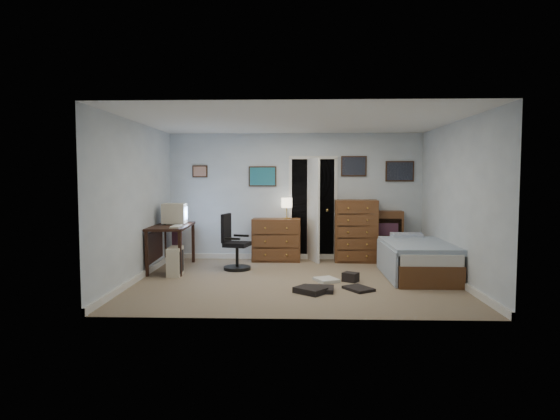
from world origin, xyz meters
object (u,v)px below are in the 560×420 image
(tall_dresser, at_px, (356,231))
(computer_desk, at_px, (166,235))
(office_chair, at_px, (234,248))
(bed, at_px, (415,258))
(low_dresser, at_px, (276,240))

(tall_dresser, bearing_deg, computer_desk, -163.10)
(computer_desk, height_order, tall_dresser, tall_dresser)
(computer_desk, height_order, office_chair, office_chair)
(computer_desk, distance_m, office_chair, 1.23)
(office_chair, relative_size, bed, 0.52)
(tall_dresser, bearing_deg, office_chair, -155.75)
(low_dresser, bearing_deg, computer_desk, -153.65)
(low_dresser, xyz_separation_m, bed, (2.35, -1.36, -0.12))
(bed, bearing_deg, office_chair, 171.83)
(computer_desk, height_order, low_dresser, low_dresser)
(tall_dresser, relative_size, bed, 0.63)
(computer_desk, bearing_deg, office_chair, -3.61)
(computer_desk, xyz_separation_m, bed, (4.28, -0.48, -0.31))
(computer_desk, relative_size, office_chair, 1.40)
(office_chair, distance_m, bed, 3.10)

